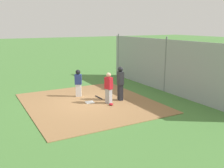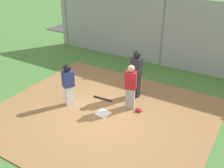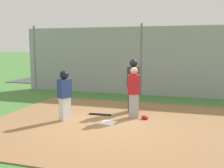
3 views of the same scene
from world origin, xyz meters
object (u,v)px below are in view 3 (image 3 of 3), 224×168
at_px(parked_car_red, 109,71).
at_px(catcher, 134,92).
at_px(umpire, 133,84).
at_px(catcher_mask, 145,117).
at_px(runner, 65,93).
at_px(baseball_bat, 100,114).
at_px(parked_car_white, 76,70).
at_px(home_plate, 108,123).

bearing_deg(parked_car_red, catcher, 116.65).
bearing_deg(umpire, catcher_mask, 39.57).
relative_size(runner, parked_car_red, 0.36).
relative_size(baseball_bat, parked_car_white, 0.18).
height_order(umpire, parked_car_red, umpire).
bearing_deg(catcher, parked_car_white, -162.78).
relative_size(umpire, parked_car_white, 0.43).
height_order(home_plate, runner, runner).
relative_size(parked_car_red, parked_car_white, 1.00).
relative_size(catcher, catcher_mask, 6.80).
bearing_deg(umpire, runner, -39.54).
bearing_deg(umpire, parked_car_red, -150.38).
bearing_deg(catcher_mask, baseball_bat, -1.54).
bearing_deg(parked_car_red, catcher_mask, 118.57).
relative_size(baseball_bat, parked_car_red, 0.18).
distance_m(catcher, parked_car_white, 10.78).
relative_size(home_plate, catcher_mask, 1.83).
bearing_deg(home_plate, baseball_bat, -55.89).
height_order(umpire, runner, umpire).
bearing_deg(catcher_mask, parked_car_white, -54.27).
relative_size(baseball_bat, catcher_mask, 3.19).
height_order(home_plate, catcher_mask, catcher_mask).
bearing_deg(parked_car_white, catcher_mask, -50.62).
xyz_separation_m(home_plate, baseball_bat, (0.54, -0.80, 0.02)).
height_order(home_plate, catcher, catcher).
bearing_deg(baseball_bat, catcher_mask, 176.41).
distance_m(umpire, parked_car_white, 9.99).
relative_size(catcher, baseball_bat, 2.13).
distance_m(baseball_bat, catcher_mask, 1.52).
xyz_separation_m(umpire, catcher_mask, (-0.58, 0.88, -0.92)).
height_order(umpire, catcher_mask, umpire).
xyz_separation_m(home_plate, catcher_mask, (-0.97, -0.76, 0.05)).
distance_m(umpire, runner, 2.48).
bearing_deg(parked_car_red, runner, 103.88).
xyz_separation_m(catcher, parked_car_white, (6.07, -8.90, -0.27)).
xyz_separation_m(umpire, parked_car_red, (3.44, -7.95, -0.40)).
relative_size(umpire, parked_car_red, 0.43).
height_order(runner, baseball_bat, runner).
bearing_deg(catcher, baseball_bat, -105.90).
distance_m(home_plate, runner, 1.63).
bearing_deg(baseball_bat, catcher, 179.12).
bearing_deg(catcher_mask, umpire, -56.67).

